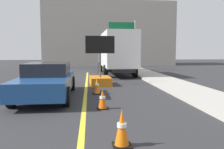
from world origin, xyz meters
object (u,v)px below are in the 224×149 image
Objects in this scene: traffic_cone_curbside at (97,86)px; highway_guide_sign at (128,36)px; box_truck at (116,52)px; traffic_cone_far_lane at (103,99)px; pickup_car at (47,80)px; arrow_board_trailer at (100,76)px; traffic_cone_mid_lane at (122,128)px.

highway_guide_sign is at bearing 75.33° from traffic_cone_curbside.
traffic_cone_curbside is at bearing -101.85° from box_truck.
highway_guide_sign is 7.71× the size of traffic_cone_far_lane.
highway_guide_sign is (5.53, 13.97, 2.72)m from pickup_car.
traffic_cone_curbside is at bearing -95.51° from arrow_board_trailer.
traffic_cone_curbside is at bearing 92.99° from traffic_cone_mid_lane.
traffic_cone_far_lane is (-3.43, -16.20, -3.10)m from highway_guide_sign.
traffic_cone_mid_lane is 5.76m from traffic_cone_curbside.
box_truck is 14.71m from traffic_cone_mid_lane.
arrow_board_trailer is 5.55m from traffic_cone_far_lane.
box_truck is 9.11m from traffic_cone_curbside.
highway_guide_sign is 6.79× the size of traffic_cone_mid_lane.
box_truck is (1.58, 5.98, 1.32)m from arrow_board_trailer.
arrow_board_trailer is 4.03m from pickup_car.
traffic_cone_far_lane is 0.91× the size of traffic_cone_curbside.
traffic_cone_far_lane is (2.10, -2.23, -0.38)m from pickup_car.
traffic_cone_mid_lane is at bearing -89.81° from arrow_board_trailer.
traffic_cone_mid_lane is (0.03, -8.58, -0.12)m from arrow_board_trailer.
pickup_car is at bearing -111.61° from highway_guide_sign.
highway_guide_sign is at bearing 70.24° from box_truck.
traffic_cone_mid_lane is at bearing -96.07° from box_truck.
highway_guide_sign is at bearing 78.04° from traffic_cone_far_lane.
pickup_car is 7.04× the size of traffic_cone_mid_lane.
arrow_board_trailer is at bearing 90.19° from traffic_cone_mid_lane.
traffic_cone_far_lane is at bearing -101.96° from highway_guide_sign.
traffic_cone_far_lane is (-0.20, 3.04, -0.04)m from traffic_cone_mid_lane.
arrow_board_trailer is 4.17× the size of traffic_cone_far_lane.
traffic_cone_curbside is (-0.10, 2.72, 0.03)m from traffic_cone_far_lane.
box_truck reaches higher than traffic_cone_mid_lane.
arrow_board_trailer reaches higher than traffic_cone_curbside.
arrow_board_trailer is 3.67× the size of traffic_cone_mid_lane.
traffic_cone_far_lane is 2.72m from traffic_cone_curbside.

